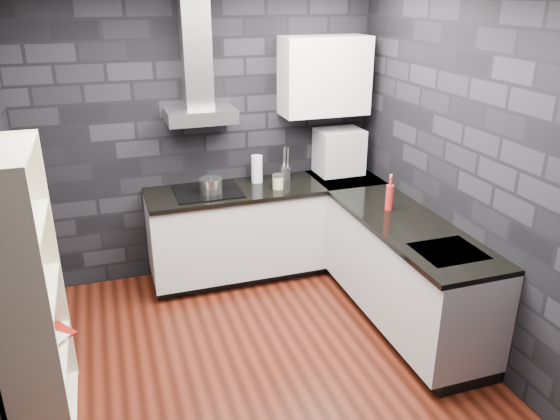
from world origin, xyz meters
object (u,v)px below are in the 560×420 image
pot (211,186)px  appliance_garage (339,151)px  glass_vase (257,169)px  storage_jar (278,182)px  utensil_crock (285,173)px  fruit_bowl (24,297)px  red_bottle (389,197)px  bookshelf (27,296)px

pot → appliance_garage: size_ratio=0.46×
pot → glass_vase: glass_vase is taller
storage_jar → appliance_garage: size_ratio=0.28×
utensil_crock → fruit_bowl: size_ratio=0.55×
pot → fruit_bowl: size_ratio=0.86×
utensil_crock → red_bottle: (0.56, -1.00, 0.04)m
storage_jar → fruit_bowl: bearing=-145.0°
red_bottle → bookshelf: 2.76m
glass_vase → appliance_garage: bearing=-0.4°
pot → bookshelf: bearing=-135.3°
utensil_crock → bookshelf: bearing=-144.2°
pot → glass_vase: (0.48, 0.18, 0.06)m
glass_vase → storage_jar: bearing=-61.1°
storage_jar → utensil_crock: 0.27m
utensil_crock → fruit_bowl: bearing=-142.8°
red_bottle → bookshelf: bearing=-168.6°
appliance_garage → red_bottle: size_ratio=2.03×
utensil_crock → fruit_bowl: utensil_crock is taller
fruit_bowl → bookshelf: bearing=90.0°
glass_vase → appliance_garage: appliance_garage is taller
fruit_bowl → red_bottle: bearing=13.1°
glass_vase → bookshelf: (-1.87, -1.55, -0.13)m
storage_jar → bookshelf: 2.39m
storage_jar → utensil_crock: utensil_crock is taller
glass_vase → bookshelf: 2.43m
utensil_crock → red_bottle: red_bottle is taller
bookshelf → pot: bearing=51.2°
utensil_crock → bookshelf: size_ratio=0.07×
appliance_garage → bookshelf: size_ratio=0.24×
pot → red_bottle: (1.31, -0.83, 0.04)m
appliance_garage → bookshelf: bearing=-150.9°
glass_vase → utensil_crock: glass_vase is taller
red_bottle → pot: bearing=147.7°
glass_vase → fruit_bowl: glass_vase is taller
glass_vase → utensil_crock: (0.28, -0.01, -0.07)m
utensil_crock → appliance_garage: 0.57m
fruit_bowl → appliance_garage: bearing=31.2°
red_bottle → bookshelf: size_ratio=0.12×
utensil_crock → fruit_bowl: (-2.14, -1.63, -0.03)m
pot → red_bottle: size_ratio=0.93×
pot → glass_vase: size_ratio=0.77×
glass_vase → storage_jar: (0.13, -0.23, -0.07)m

